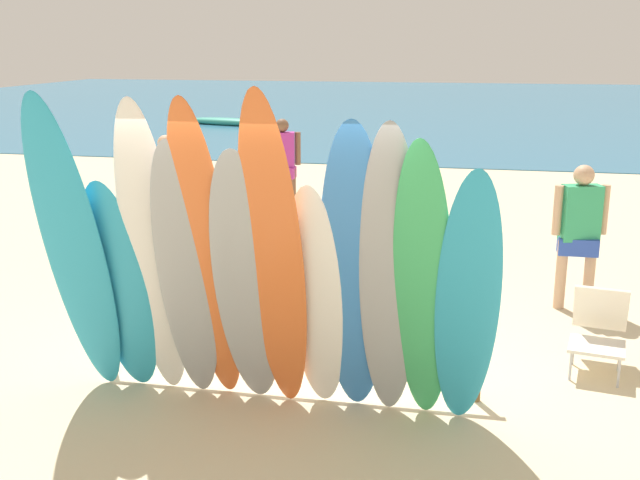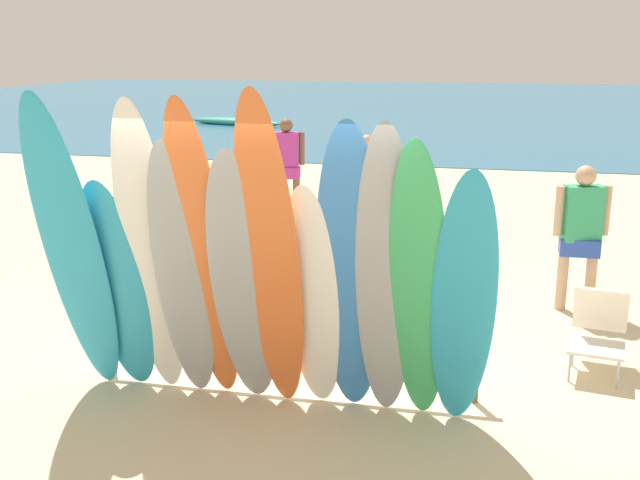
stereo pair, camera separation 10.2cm
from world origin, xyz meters
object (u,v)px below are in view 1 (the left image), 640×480
Objects in this scene: surfboard_teal_1 at (121,289)px; surfboard_orange_4 at (207,260)px; surfboard_orange_6 at (274,262)px; beachgoer_strolling at (579,227)px; surfboard_white_7 at (316,301)px; beach_chair_red at (599,327)px; surfboard_teal_0 at (75,252)px; surfboard_green_10 at (423,289)px; surfboard_grey_3 at (186,277)px; distant_boat at (229,122)px; beachgoer_near_rack at (167,183)px; surfboard_grey_5 at (247,284)px; surfboard_teal_11 at (468,304)px; beachgoer_midbeach at (283,160)px; surfboard_white_2 at (153,256)px; beachgoer_by_water at (394,218)px; surfboard_grey_9 at (389,279)px; beachgoer_photographing at (363,174)px; surfboard_blue_8 at (354,276)px; surfboard_rack at (285,331)px.

surfboard_orange_4 is at bearing -6.06° from surfboard_teal_1.
beachgoer_strolling is (2.73, 3.41, -0.40)m from surfboard_orange_6.
surfboard_white_7 is 2.92m from beach_chair_red.
surfboard_green_10 is (2.88, 0.06, -0.15)m from surfboard_teal_0.
distant_boat is at bearing 102.92° from surfboard_grey_3.
beachgoer_near_rack is 17.24m from distant_boat.
surfboard_orange_4 is 0.38m from surfboard_grey_5.
surfboard_grey_5 reaches higher than surfboard_teal_11.
beachgoer_midbeach is 0.45× the size of distant_boat.
distant_boat is at bearing 102.26° from surfboard_white_2.
surfboard_orange_6 is (0.58, -0.06, 0.03)m from surfboard_orange_4.
surfboard_orange_4 is at bearing -107.85° from beachgoer_by_water.
beachgoer_midbeach is 6.20m from beachgoer_strolling.
surfboard_orange_4 is 3.80m from beach_chair_red.
surfboard_grey_9 reaches higher than beachgoer_by_water.
beachgoer_midbeach is 2.77m from beachgoer_near_rack.
beachgoer_near_rack reaches higher than beachgoer_photographing.
surfboard_grey_5 is 1.41m from surfboard_green_10.
surfboard_blue_8 reaches higher than distant_boat.
surfboard_grey_3 reaches higher than surfboard_teal_11.
surfboard_blue_8 is 3.92m from beachgoer_strolling.
surfboard_green_10 is 2.37m from beach_chair_red.
surfboard_grey_5 reaches higher than surfboard_teal_1.
surfboard_grey_9 is (0.28, -0.02, -0.00)m from surfboard_blue_8.
distant_boat is (-7.24, 14.76, -0.77)m from beachgoer_photographing.
surfboard_grey_5 is 0.92× the size of surfboard_blue_8.
distant_boat is (-6.48, 21.53, -1.20)m from surfboard_white_2.
surfboard_teal_11 is at bearing -4.22° from surfboard_grey_9.
surfboard_blue_8 is at bearing -69.23° from distant_boat.
beachgoer_by_water is (1.30, 3.89, -0.34)m from surfboard_grey_3.
beachgoer_midbeach reaches higher than beachgoer_near_rack.
beachgoer_midbeach is (-1.29, 7.51, -0.35)m from surfboard_orange_4.
surfboard_grey_3 is 1.42× the size of beachgoer_midbeach.
surfboard_grey_3 reaches higher than beachgoer_by_water.
beachgoer_by_water is (-0.98, 3.90, -0.26)m from surfboard_teal_11.
surfboard_blue_8 reaches higher than beachgoer_near_rack.
surfboard_grey_5 reaches higher than beachgoer_by_water.
surfboard_teal_1 is at bearing 162.33° from surfboard_white_2.
surfboard_white_2 is at bearing -73.26° from distant_boat.
surfboard_white_2 reaches higher than distant_boat.
beachgoer_midbeach is at bearing 99.78° from surfboard_grey_5.
beach_chair_red is (3.81, 1.54, -0.91)m from surfboard_white_2.
beachgoer_midbeach is 1.01× the size of beachgoer_near_rack.
surfboard_rack is at bearing 25.88° from surfboard_teal_0.
surfboard_rack is 3.93m from beachgoer_strolling.
surfboard_teal_11 is at bearing -5.18° from surfboard_white_2.
beachgoer_by_water reaches higher than surfboard_rack.
surfboard_white_2 is at bearing 149.83° from beachgoer_near_rack.
surfboard_teal_11 is at bearing 3.42° from surfboard_teal_0.
beachgoer_by_water is at bearing 89.16° from surfboard_white_7.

